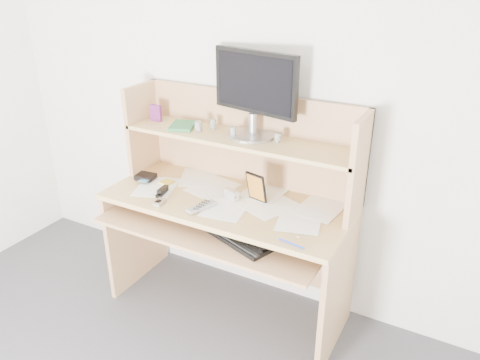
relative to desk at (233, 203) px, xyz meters
The scene contains 19 objects.
back_wall 0.60m from the desk, 90.00° to the left, with size 3.60×0.04×2.50m, color white.
desk is the anchor object (origin of this frame).
paper_clutter 0.10m from the desk, 90.00° to the right, with size 1.32×0.54×0.01m, color white.
keyboard 0.30m from the desk, 59.60° to the right, with size 0.52×0.33×0.03m.
tv_remote 0.26m from the desk, 104.40° to the right, with size 0.05×0.18×0.02m, color gray.
flip_phone 0.43m from the desk, 134.77° to the right, with size 0.04×0.08×0.02m, color #AEAEB0.
stapler 0.42m from the desk, 151.70° to the right, with size 0.03×0.11×0.04m, color black.
wallet 0.58m from the desk, behind, with size 0.11×0.09×0.03m, color black.
sticky_note_pad 0.44m from the desk, behind, with size 0.07×0.07×0.01m, color #FFF943.
digital_camera 0.11m from the desk, 68.97° to the right, with size 0.09×0.03×0.05m, color silver.
game_case 0.22m from the desk, ahead, with size 0.12×0.01×0.17m, color black.
blue_pen 0.61m from the desk, 34.06° to the right, with size 0.01×0.01×0.14m, color blue.
card_box 0.73m from the desk, behind, with size 0.07×0.02×0.10m, color maroon.
shelf_book 0.54m from the desk, behind, with size 0.13×0.18×0.02m, color #2F773B.
chip_stack_a 0.49m from the desk, behind, with size 0.04×0.04×0.06m, color black.
chip_stack_b 0.47m from the desk, 149.67° to the left, with size 0.04×0.04×0.06m, color white.
chip_stack_c 0.48m from the desk, 23.07° to the left, with size 0.04×0.04×0.05m, color black.
chip_stack_d 0.42m from the desk, 116.60° to the left, with size 0.04×0.04×0.06m, color white.
monitor 0.65m from the desk, 63.95° to the left, with size 0.54×0.27×0.47m.
Camera 1 is at (1.19, -0.54, 1.95)m, focal length 35.00 mm.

